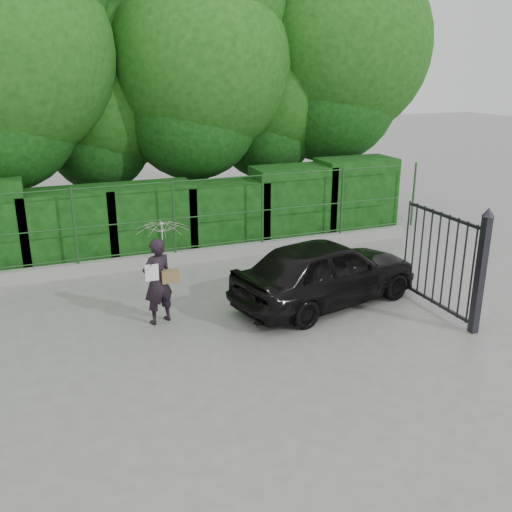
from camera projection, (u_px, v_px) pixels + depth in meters
name	position (u px, v px, depth m)	size (l,w,h in m)	color
ground	(215.00, 346.00, 9.99)	(80.00, 80.00, 0.00)	gray
kerb	(160.00, 260.00, 13.92)	(14.00, 0.25, 0.30)	#9E9E99
fence	(167.00, 217.00, 13.66)	(14.13, 0.06, 1.80)	#1D491E
hedge	(146.00, 217.00, 14.50)	(14.20, 1.20, 2.22)	black
trees	(167.00, 67.00, 15.74)	(17.10, 6.15, 8.08)	black
gate	(462.00, 263.00, 10.55)	(0.22, 2.33, 2.36)	black
woman	(161.00, 256.00, 10.57)	(1.00, 1.00, 1.98)	black
car	(326.00, 271.00, 11.59)	(1.63, 4.05, 1.38)	black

